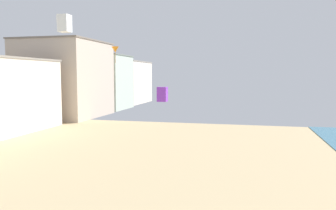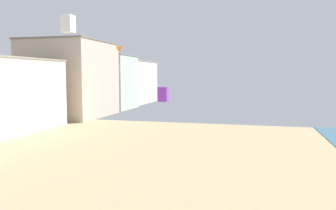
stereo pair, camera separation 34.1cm
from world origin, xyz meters
The scene contains 6 objects.
boardwalk_hotel_far centered at (-29.06, 63.89, 8.13)m, with size 15.53×17.78×16.24m.
boardwalk_hotel_distant centered at (-29.06, 80.78, 7.10)m, with size 14.91×13.11×14.19m.
boardwalk_hotel_furthest centered at (-29.06, 100.03, 6.66)m, with size 12.53×19.17×13.30m.
kite_white_box centered at (-8.77, 29.96, 14.16)m, with size 1.10×1.10×1.73m.
kite_purple_box centered at (4.15, 19.44, 7.75)m, with size 0.59×0.59×0.92m.
kite_orange_delta_2 centered at (-7.41, 39.77, 12.23)m, with size 0.93×0.93×2.12m.
Camera 1 is at (9.40, -0.77, 8.96)m, focal length 35.56 mm.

